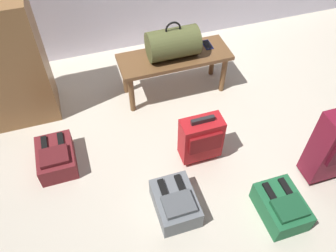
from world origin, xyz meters
TOP-DOWN VIEW (x-y plane):
  - ground_plane at (0.00, 0.00)m, footprint 6.60×6.60m
  - bench at (-0.08, 0.72)m, footprint 1.00×0.36m
  - duffel_bag_olive at (-0.09, 0.72)m, footprint 0.44×0.26m
  - cell_phone at (0.26, 0.78)m, footprint 0.07×0.14m
  - suitcase_small_red at (-0.13, -0.10)m, footprint 0.32×0.19m
  - backpack_green at (0.23, -0.74)m, footprint 0.28×0.38m
  - backpack_grey at (-0.47, -0.49)m, footprint 0.28×0.38m
  - backpack_maroon at (-1.23, 0.18)m, footprint 0.28×0.38m
  - side_cabinet at (-1.43, 0.88)m, footprint 0.56×0.44m

SIDE VIEW (x-z plane):
  - ground_plane at x=0.00m, z-range 0.00..0.00m
  - backpack_green at x=0.23m, z-range -0.01..0.20m
  - backpack_grey at x=-0.47m, z-range -0.01..0.20m
  - backpack_maroon at x=-1.23m, z-range -0.01..0.20m
  - suitcase_small_red at x=-0.13m, z-range 0.01..0.47m
  - bench at x=-0.08m, z-range 0.14..0.56m
  - cell_phone at x=0.26m, z-range 0.42..0.43m
  - duffel_bag_olive at x=-0.09m, z-range 0.38..0.72m
  - side_cabinet at x=-1.43m, z-range 0.00..1.10m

